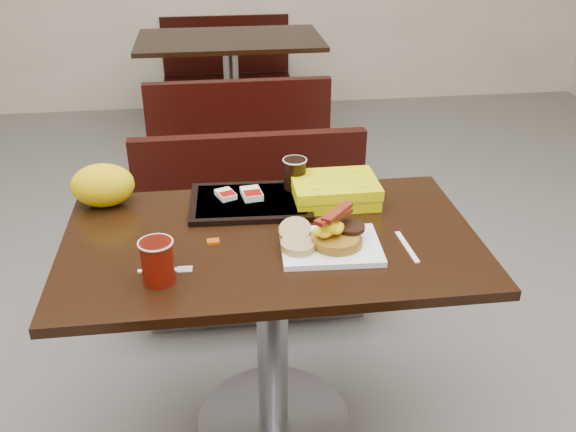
{
  "coord_description": "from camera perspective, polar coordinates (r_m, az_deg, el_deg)",
  "views": [
    {
      "loc": [
        -0.15,
        -1.57,
        1.67
      ],
      "look_at": [
        0.05,
        -0.01,
        0.82
      ],
      "focal_mm": 39.27,
      "sensor_mm": 36.0,
      "label": 1
    }
  ],
  "objects": [
    {
      "name": "paper_bag",
      "position": [
        2.06,
        -16.42,
        2.7
      ],
      "size": [
        0.24,
        0.21,
        0.14
      ],
      "primitive_type": "ellipsoid",
      "rotation": [
        0.0,
        0.0,
        -0.39
      ],
      "color": "yellow",
      "rests_on": "table_near"
    },
    {
      "name": "scrambled_eggs",
      "position": [
        1.73,
        3.62,
        -1.2
      ],
      "size": [
        0.11,
        0.1,
        0.05
      ],
      "primitive_type": "ellipsoid",
      "rotation": [
        0.0,
        0.0,
        0.25
      ],
      "color": "#FFEB05",
      "rests_on": "pancake_stack"
    },
    {
      "name": "pancake_stack",
      "position": [
        1.76,
        4.44,
        -2.11
      ],
      "size": [
        0.17,
        0.17,
        0.03
      ],
      "primitive_type": "cylinder",
      "rotation": [
        0.0,
        0.0,
        0.21
      ],
      "color": "#996B19",
      "rests_on": "platter"
    },
    {
      "name": "coffee_cup_near",
      "position": [
        1.64,
        -11.73,
        -4.07
      ],
      "size": [
        0.09,
        0.09,
        0.12
      ],
      "primitive_type": "cylinder",
      "rotation": [
        0.0,
        0.0,
        0.05
      ],
      "color": "maroon",
      "rests_on": "table_near"
    },
    {
      "name": "sausage_patty",
      "position": [
        1.78,
        5.67,
        -1.01
      ],
      "size": [
        0.09,
        0.09,
        0.01
      ],
      "primitive_type": "cylinder",
      "rotation": [
        0.0,
        0.0,
        0.05
      ],
      "color": "black",
      "rests_on": "pancake_stack"
    },
    {
      "name": "bacon_strips",
      "position": [
        1.73,
        4.18,
        0.04
      ],
      "size": [
        0.16,
        0.16,
        0.01
      ],
      "primitive_type": null,
      "rotation": [
        0.0,
        0.0,
        0.8
      ],
      "color": "#4F0A05",
      "rests_on": "scrambled_eggs"
    },
    {
      "name": "bench_far_n",
      "position": [
        5.05,
        -5.5,
        13.15
      ],
      "size": [
        1.0,
        0.46,
        0.72
      ],
      "primitive_type": null,
      "color": "black",
      "rests_on": "floor"
    },
    {
      "name": "hashbrown_sleeve_right",
      "position": [
        2.01,
        -3.32,
        2.03
      ],
      "size": [
        0.07,
        0.09,
        0.02
      ],
      "primitive_type": "cube",
      "rotation": [
        0.0,
        0.0,
        0.15
      ],
      "color": "silver",
      "rests_on": "tray"
    },
    {
      "name": "clamshell",
      "position": [
        2.02,
        4.23,
        2.33
      ],
      "size": [
        0.27,
        0.2,
        0.07
      ],
      "primitive_type": "cube",
      "rotation": [
        0.0,
        0.0,
        0.0
      ],
      "color": "#CAC603",
      "rests_on": "table_near"
    },
    {
      "name": "coffee_cup_far",
      "position": [
        2.06,
        0.62,
        3.85
      ],
      "size": [
        0.09,
        0.09,
        0.1
      ],
      "primitive_type": "cylinder",
      "rotation": [
        0.0,
        0.0,
        -0.33
      ],
      "color": "black",
      "rests_on": "tray"
    },
    {
      "name": "tray",
      "position": [
        2.01,
        -3.42,
        1.28
      ],
      "size": [
        0.39,
        0.29,
        0.02
      ],
      "primitive_type": "cube",
      "rotation": [
        0.0,
        0.0,
        -0.04
      ],
      "color": "black",
      "rests_on": "table_near"
    },
    {
      "name": "bench_near_n",
      "position": [
        2.63,
        -3.03,
        -1.65
      ],
      "size": [
        1.0,
        0.46,
        0.72
      ],
      "primitive_type": null,
      "color": "black",
      "rests_on": "floor"
    },
    {
      "name": "platter",
      "position": [
        1.77,
        3.87,
        -2.75
      ],
      "size": [
        0.29,
        0.23,
        0.02
      ],
      "primitive_type": "cube",
      "rotation": [
        0.0,
        0.0,
        -0.05
      ],
      "color": "white",
      "rests_on": "table_near"
    },
    {
      "name": "fork",
      "position": [
        1.71,
        -11.73,
        -4.85
      ],
      "size": [
        0.14,
        0.03,
        0.0
      ],
      "primitive_type": null,
      "rotation": [
        0.0,
        0.0,
        -0.04
      ],
      "color": "white",
      "rests_on": "table_near"
    },
    {
      "name": "condiment_syrup",
      "position": [
        1.81,
        -6.79,
        -2.32
      ],
      "size": [
        0.04,
        0.03,
        0.01
      ],
      "primitive_type": "cube",
      "rotation": [
        0.0,
        0.0,
        0.04
      ],
      "color": "#AA3F07",
      "rests_on": "table_near"
    },
    {
      "name": "floor",
      "position": [
        2.3,
        -1.3,
        -18.32
      ],
      "size": [
        6.0,
        7.0,
        0.01
      ],
      "primitive_type": "cube",
      "color": "slate",
      "rests_on": "ground"
    },
    {
      "name": "condiment_ketchup",
      "position": [
        1.93,
        -3.17,
        -0.05
      ],
      "size": [
        0.04,
        0.03,
        0.01
      ],
      "primitive_type": "cube",
      "rotation": [
        0.0,
        0.0,
        0.09
      ],
      "color": "#8C0504",
      "rests_on": "table_near"
    },
    {
      "name": "muffin_bottom",
      "position": [
        1.73,
        0.93,
        -2.67
      ],
      "size": [
        0.11,
        0.11,
        0.02
      ],
      "primitive_type": "cylinder",
      "rotation": [
        0.0,
        0.0,
        0.2
      ],
      "color": "tan",
      "rests_on": "platter"
    },
    {
      "name": "muffin_top",
      "position": [
        1.78,
        0.64,
        -1.35
      ],
      "size": [
        0.12,
        0.12,
        0.05
      ],
      "primitive_type": "cylinder",
      "rotation": [
        0.38,
        0.0,
        -0.35
      ],
      "color": "tan",
      "rests_on": "platter"
    },
    {
      "name": "table_far",
      "position": [
        4.37,
        -5.1,
        10.98
      ],
      "size": [
        1.2,
        0.7,
        0.75
      ],
      "primitive_type": null,
      "color": "black",
      "rests_on": "floor"
    },
    {
      "name": "hashbrown_sleeve_left",
      "position": [
        2.02,
        -5.67,
        1.95
      ],
      "size": [
        0.07,
        0.08,
        0.02
      ],
      "primitive_type": "cube",
      "rotation": [
        0.0,
        0.0,
        0.37
      ],
      "color": "silver",
      "rests_on": "tray"
    },
    {
      "name": "knife",
      "position": [
        1.81,
        10.73,
        -2.75
      ],
      "size": [
        0.02,
        0.17,
        0.0
      ],
      "primitive_type": "cube",
      "rotation": [
        0.0,
        0.0,
        -1.52
      ],
      "color": "white",
      "rests_on": "table_near"
    },
    {
      "name": "table_near",
      "position": [
        2.04,
        -1.42,
        -11.07
      ],
      "size": [
        1.2,
        0.7,
        0.75
      ],
      "primitive_type": null,
      "color": "black",
      "rests_on": "floor"
    },
    {
      "name": "bench_far_s",
      "position": [
        3.71,
        -4.55,
        7.57
      ],
      "size": [
        1.0,
        0.46,
        0.72
      ],
      "primitive_type": null,
      "color": "black",
      "rests_on": "floor"
    }
  ]
}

